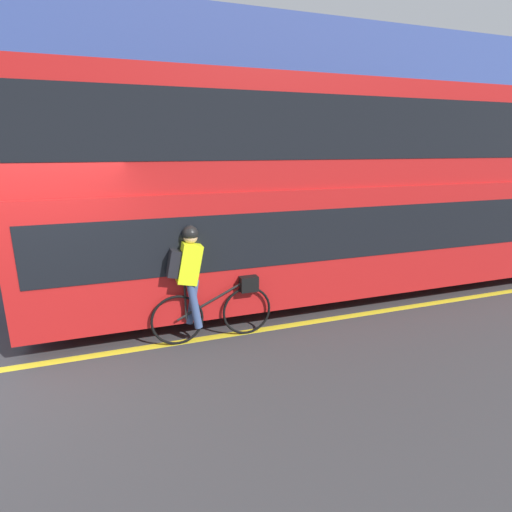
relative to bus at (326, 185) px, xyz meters
name	(u,v)px	position (x,y,z in m)	size (l,w,h in m)	color
ground_plane	(36,371)	(-4.69, -1.40, -2.02)	(80.00, 80.00, 0.00)	#38383A
road_center_line	(39,364)	(-4.69, -1.22, -2.02)	(50.00, 0.14, 0.01)	yellow
sidewalk_curb	(73,260)	(-4.69, 3.73, -1.96)	(60.00, 1.78, 0.12)	#A8A399
building_facade	(62,129)	(-4.69, 4.77, 1.09)	(60.00, 0.30, 6.23)	#33478C
bus	(326,185)	(0.00, 0.00, 0.00)	(9.92, 2.43, 3.66)	black
cyclist_on_bike	(199,281)	(-2.59, -1.27, -1.12)	(1.74, 0.32, 1.68)	black
trash_bin	(64,243)	(-4.82, 3.64, -1.50)	(0.44, 0.44, 0.80)	#262628
street_sign_post	(67,199)	(-4.65, 3.64, -0.49)	(0.36, 0.09, 2.53)	#59595B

